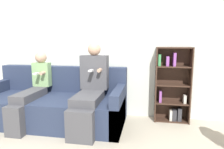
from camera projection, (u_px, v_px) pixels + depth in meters
ground_plane at (51, 139)px, 2.51m from camera, size 14.00×14.00×0.00m
back_wall at (77, 38)px, 3.33m from camera, size 10.00×0.06×2.55m
couch at (55, 104)px, 3.05m from camera, size 2.13×0.92×0.82m
adult_seated at (90, 86)px, 2.80m from camera, size 0.40×0.86×1.20m
child_seated at (32, 89)px, 2.93m from camera, size 0.27×0.89×1.06m
bookshelf at (172, 87)px, 3.05m from camera, size 0.52×0.23×1.14m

